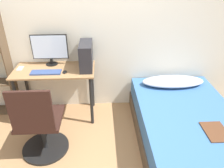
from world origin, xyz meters
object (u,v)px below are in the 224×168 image
office_chair (40,128)px  monitor (50,48)px  pc_tower (86,56)px  keyboard (46,72)px  bed (186,129)px

office_chair → monitor: monitor is taller
pc_tower → office_chair: bearing=-123.0°
monitor → keyboard: size_ratio=1.26×
monitor → bed: bearing=-26.4°
monitor → pc_tower: (0.51, -0.14, -0.06)m
monitor → keyboard: (-0.03, -0.29, -0.23)m
office_chair → bed: (1.76, 0.06, -0.14)m
bed → monitor: 2.10m
office_chair → pc_tower: size_ratio=2.23×
bed → monitor: size_ratio=3.89×
keyboard → pc_tower: bearing=15.3°
bed → keyboard: (-1.77, 0.58, 0.54)m
office_chair → keyboard: (-0.02, 0.65, 0.40)m
bed → pc_tower: bearing=149.5°
monitor → pc_tower: monitor is taller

